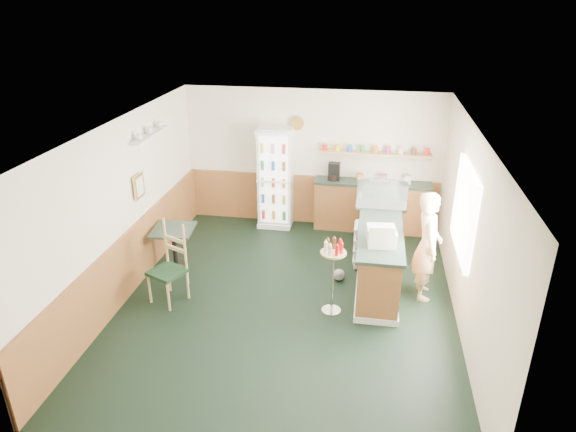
% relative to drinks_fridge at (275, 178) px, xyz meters
% --- Properties ---
extents(ground, '(6.00, 6.00, 0.00)m').
position_rel_drinks_fridge_xyz_m(ground, '(0.69, -2.74, -1.00)').
color(ground, black).
rests_on(ground, ground).
extents(room_envelope, '(5.04, 6.02, 2.72)m').
position_rel_drinks_fridge_xyz_m(room_envelope, '(0.46, -2.01, 0.52)').
color(room_envelope, '#EEE1CB').
rests_on(room_envelope, ground).
extents(service_counter, '(0.68, 3.01, 1.01)m').
position_rel_drinks_fridge_xyz_m(service_counter, '(2.04, -1.67, -0.54)').
color(service_counter, '#975B30').
rests_on(service_counter, ground).
extents(back_counter, '(2.24, 0.42, 1.69)m').
position_rel_drinks_fridge_xyz_m(back_counter, '(1.88, 0.06, -0.45)').
color(back_counter, '#975B30').
rests_on(back_counter, ground).
extents(drinks_fridge, '(0.66, 0.54, 2.00)m').
position_rel_drinks_fridge_xyz_m(drinks_fridge, '(0.00, 0.00, 0.00)').
color(drinks_fridge, white).
rests_on(drinks_fridge, ground).
extents(display_case, '(0.84, 0.44, 0.48)m').
position_rel_drinks_fridge_xyz_m(display_case, '(2.04, -1.18, 0.25)').
color(display_case, silver).
rests_on(display_case, service_counter).
extents(cash_register, '(0.45, 0.47, 0.23)m').
position_rel_drinks_fridge_xyz_m(cash_register, '(2.04, -2.55, 0.13)').
color(cash_register, beige).
rests_on(cash_register, service_counter).
extents(shopkeeper, '(0.44, 0.60, 1.72)m').
position_rel_drinks_fridge_xyz_m(shopkeeper, '(2.74, -2.23, -0.14)').
color(shopkeeper, tan).
rests_on(shopkeeper, ground).
extents(condiment_stand, '(0.37, 0.37, 1.16)m').
position_rel_drinks_fridge_xyz_m(condiment_stand, '(1.38, -2.90, -0.24)').
color(condiment_stand, silver).
rests_on(condiment_stand, ground).
extents(newspaper_rack, '(0.09, 0.46, 0.72)m').
position_rel_drinks_fridge_xyz_m(newspaper_rack, '(1.68, -1.84, -0.41)').
color(newspaper_rack, black).
rests_on(newspaper_rack, ground).
extents(cafe_table, '(0.73, 0.73, 0.74)m').
position_rel_drinks_fridge_xyz_m(cafe_table, '(-1.36, -2.03, -0.48)').
color(cafe_table, black).
rests_on(cafe_table, ground).
extents(cafe_chair, '(0.62, 0.63, 1.26)m').
position_rel_drinks_fridge_xyz_m(cafe_chair, '(-1.09, -2.92, -0.34)').
color(cafe_chair, black).
rests_on(cafe_chair, ground).
extents(dog_doorstop, '(0.19, 0.25, 0.23)m').
position_rel_drinks_fridge_xyz_m(dog_doorstop, '(1.43, -2.00, -0.89)').
color(dog_doorstop, gray).
rests_on(dog_doorstop, ground).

